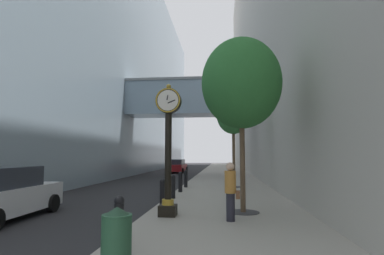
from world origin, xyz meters
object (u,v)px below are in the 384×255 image
object	(u,v)px
trash_bin	(117,237)
bollard_fifth	(180,181)
bollard_nearest	(119,219)
bollard_fourth	(173,186)
street_tree_near	(241,84)
car_red_near	(177,166)
street_tree_mid_near	(233,116)
bollard_third	(163,192)
car_white_mid	(0,194)
street_clock	(168,142)
pedestrian_walking	(231,190)
bollard_sixth	(186,178)

from	to	relation	value
trash_bin	bollard_fifth	bearing A→B (deg)	92.18
bollard_nearest	bollard_fourth	size ratio (longest dim) A/B	1.00
street_tree_near	car_red_near	size ratio (longest dim) A/B	1.39
car_red_near	street_tree_mid_near	bearing A→B (deg)	-70.39
bollard_nearest	bollard_third	distance (m)	4.89
bollard_third	trash_bin	size ratio (longest dim) A/B	1.02
street_tree_mid_near	bollard_nearest	bearing A→B (deg)	-103.07
car_red_near	car_white_mid	bearing A→B (deg)	-93.51
bollard_nearest	trash_bin	xyz separation A→B (m)	(0.42, -1.34, -0.02)
street_clock	trash_bin	size ratio (longest dim) A/B	4.11
bollard_third	car_red_near	bearing A→B (deg)	97.34
bollard_nearest	bollard_fifth	bearing A→B (deg)	90.00
street_tree_mid_near	pedestrian_walking	distance (m)	10.51
street_tree_mid_near	bollard_third	bearing A→B (deg)	-110.74
bollard_fifth	street_clock	bearing A→B (deg)	-85.72
bollard_nearest	bollard_fifth	xyz separation A→B (m)	(0.00, 9.78, 0.00)
bollard_sixth	trash_bin	xyz separation A→B (m)	(0.42, -13.56, -0.02)
bollard_fourth	street_tree_near	world-z (taller)	street_tree_near
bollard_third	bollard_fifth	bearing A→B (deg)	90.00
bollard_fifth	trash_bin	bearing A→B (deg)	-87.82
trash_bin	pedestrian_walking	world-z (taller)	pedestrian_walking
bollard_sixth	street_tree_near	world-z (taller)	street_tree_near
bollard_fourth	bollard_sixth	bearing A→B (deg)	90.00
bollard_third	car_red_near	xyz separation A→B (m)	(-3.23, 25.05, 0.08)
street_tree_mid_near	car_white_mid	size ratio (longest dim) A/B	1.26
bollard_nearest	bollard_sixth	size ratio (longest dim) A/B	1.00
bollard_sixth	pedestrian_walking	distance (m)	9.81
bollard_nearest	bollard_third	bearing A→B (deg)	90.00
street_tree_near	bollard_sixth	bearing A→B (deg)	110.06
street_tree_near	car_red_near	xyz separation A→B (m)	(-6.16, 25.75, -3.83)
car_white_mid	bollard_sixth	bearing A→B (deg)	62.63
bollard_fourth	bollard_fifth	xyz separation A→B (m)	(0.00, 2.44, 0.00)
street_tree_mid_near	car_white_mid	xyz separation A→B (m)	(-7.83, -9.87, -3.73)
pedestrian_walking	street_tree_mid_near	bearing A→B (deg)	87.39
bollard_third	bollard_fifth	distance (m)	4.89
bollard_fourth	car_red_near	distance (m)	22.83
bollard_nearest	trash_bin	size ratio (longest dim) A/B	1.02
trash_bin	bollard_fourth	bearing A→B (deg)	92.79
bollard_third	street_tree_mid_near	world-z (taller)	street_tree_mid_near
bollard_fourth	car_white_mid	size ratio (longest dim) A/B	0.24
street_tree_near	street_tree_mid_near	xyz separation A→B (m)	(0.00, 8.45, -0.06)
car_white_mid	street_tree_near	bearing A→B (deg)	10.31
bollard_fourth	trash_bin	bearing A→B (deg)	-87.21
bollard_third	car_white_mid	size ratio (longest dim) A/B	0.24
street_tree_mid_near	trash_bin	distance (m)	14.72
bollard_third	pedestrian_walking	bearing A→B (deg)	-40.95
street_tree_near	street_tree_mid_near	bearing A→B (deg)	90.00
bollard_fourth	bollard_sixth	world-z (taller)	same
bollard_third	bollard_sixth	distance (m)	7.33
pedestrian_walking	car_white_mid	size ratio (longest dim) A/B	0.39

